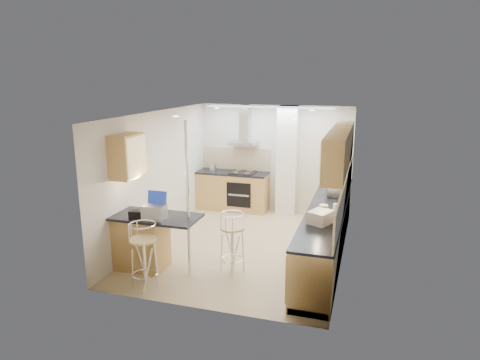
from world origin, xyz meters
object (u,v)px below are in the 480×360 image
(microwave, at_px, (337,187))
(bar_stool_end, at_px, (232,243))
(bread_bin, at_px, (321,217))
(bar_stool_near, at_px, (144,256))
(laptop, at_px, (154,212))

(microwave, bearing_deg, bar_stool_end, 135.98)
(bread_bin, bearing_deg, bar_stool_near, -130.63)
(microwave, distance_m, bread_bin, 1.73)
(bar_stool_near, bearing_deg, microwave, 49.84)
(bar_stool_near, bearing_deg, bread_bin, 26.44)
(microwave, bearing_deg, bread_bin, 169.55)
(laptop, xyz_separation_m, bread_bin, (2.52, 0.64, -0.04))
(laptop, xyz_separation_m, bar_stool_end, (1.16, 0.42, -0.54))
(bar_stool_near, relative_size, bread_bin, 2.82)
(microwave, bearing_deg, laptop, 125.01)
(microwave, distance_m, bar_stool_near, 3.88)
(bar_stool_end, bearing_deg, bar_stool_near, 145.87)
(microwave, xyz_separation_m, bar_stool_near, (-2.57, -2.86, -0.54))
(bread_bin, bearing_deg, laptop, -141.03)
(laptop, distance_m, bar_stool_end, 1.34)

